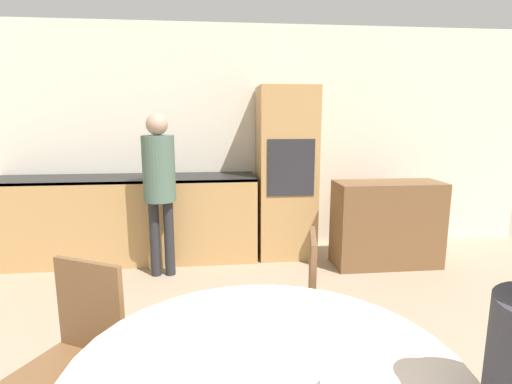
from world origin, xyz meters
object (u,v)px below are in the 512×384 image
(chair_far_left, at_px, (77,350))
(oven_unit, at_px, (286,173))
(sideboard, at_px, (387,224))
(chair_far_right, at_px, (295,300))
(person_standing, at_px, (159,177))

(chair_far_left, bearing_deg, oven_unit, 88.65)
(oven_unit, bearing_deg, sideboard, -24.83)
(sideboard, bearing_deg, chair_far_right, -127.44)
(chair_far_right, bearing_deg, person_standing, -138.23)
(oven_unit, height_order, chair_far_right, oven_unit)
(sideboard, height_order, chair_far_left, chair_far_left)
(sideboard, relative_size, chair_far_right, 1.22)
(person_standing, bearing_deg, oven_unit, 20.63)
(chair_far_left, relative_size, person_standing, 0.57)
(sideboard, distance_m, person_standing, 2.41)
(oven_unit, relative_size, sideboard, 1.70)
(chair_far_right, relative_size, person_standing, 0.57)
(chair_far_right, distance_m, person_standing, 2.06)
(chair_far_left, height_order, person_standing, person_standing)
(oven_unit, xyz_separation_m, sideboard, (1.01, -0.47, -0.50))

